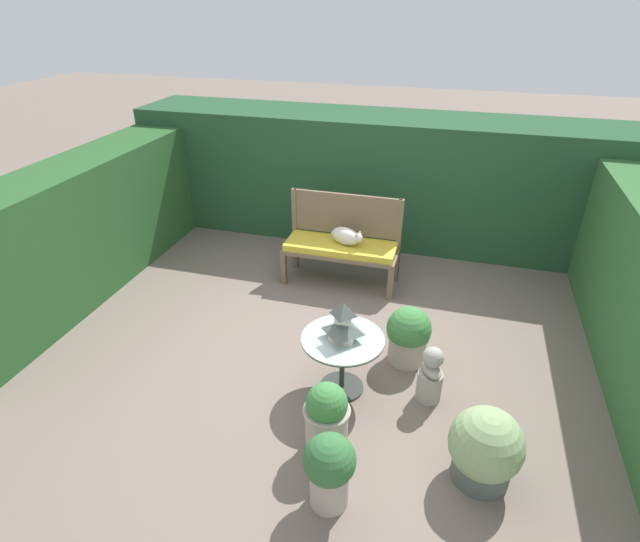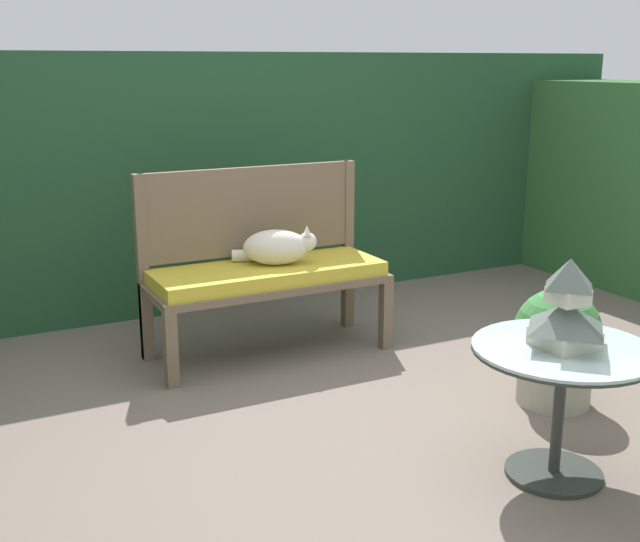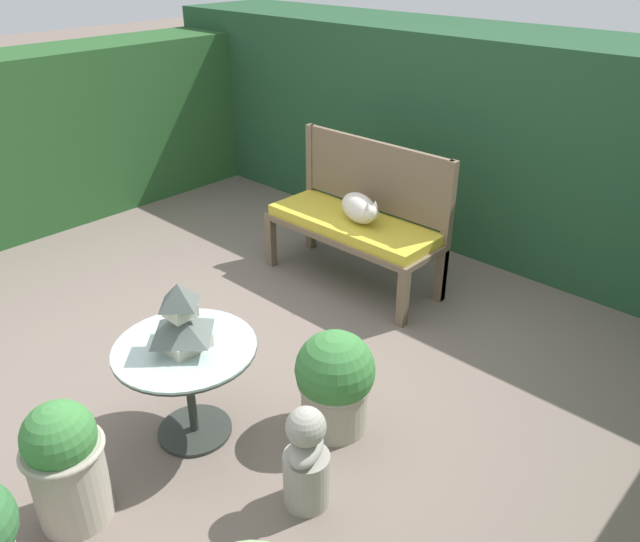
% 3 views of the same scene
% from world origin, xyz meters
% --- Properties ---
extents(ground, '(30.00, 30.00, 0.00)m').
position_xyz_m(ground, '(0.00, 0.00, 0.00)').
color(ground, '#75665B').
extents(foliage_hedge_back, '(6.40, 1.07, 1.63)m').
position_xyz_m(foliage_hedge_back, '(0.00, 2.64, 0.81)').
color(foliage_hedge_back, '#234C2D').
rests_on(foliage_hedge_back, ground).
extents(foliage_hedge_left, '(0.70, 3.70, 1.43)m').
position_xyz_m(foliage_hedge_left, '(-2.85, 0.25, 0.72)').
color(foliage_hedge_left, '#285628').
rests_on(foliage_hedge_left, ground).
extents(garden_bench, '(1.30, 0.50, 0.50)m').
position_xyz_m(garden_bench, '(-0.11, 1.17, 0.42)').
color(garden_bench, brown).
rests_on(garden_bench, ground).
extents(bench_backrest, '(1.30, 0.06, 1.01)m').
position_xyz_m(bench_backrest, '(-0.11, 1.40, 0.71)').
color(bench_backrest, brown).
rests_on(bench_backrest, ground).
extents(cat, '(0.41, 0.35, 0.21)m').
position_xyz_m(cat, '(-0.05, 1.18, 0.60)').
color(cat, silver).
rests_on(cat, garden_bench).
extents(patio_table, '(0.69, 0.69, 0.53)m').
position_xyz_m(patio_table, '(0.34, -0.58, 0.42)').
color(patio_table, '#2D332D').
rests_on(patio_table, ground).
extents(pagoda_birdhouse, '(0.27, 0.27, 0.34)m').
position_xyz_m(pagoda_birdhouse, '(0.34, -0.58, 0.68)').
color(pagoda_birdhouse, beige).
rests_on(pagoda_birdhouse, patio_table).
extents(garden_bust, '(0.24, 0.28, 0.52)m').
position_xyz_m(garden_bust, '(1.06, -0.50, 0.24)').
color(garden_bust, '#A39E93').
rests_on(garden_bust, ground).
extents(potted_plant_table_near, '(0.35, 0.35, 0.60)m').
position_xyz_m(potted_plant_table_near, '(0.38, -1.25, 0.31)').
color(potted_plant_table_near, '#ADA393').
rests_on(potted_plant_table_near, ground).
extents(potted_plant_bench_left, '(0.40, 0.40, 0.55)m').
position_xyz_m(potted_plant_bench_left, '(0.82, -0.05, 0.28)').
color(potted_plant_bench_left, '#ADA393').
rests_on(potted_plant_bench_left, ground).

